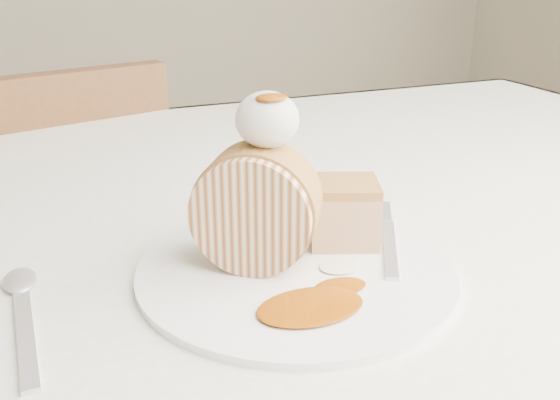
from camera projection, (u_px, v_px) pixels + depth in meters
name	position (u px, v px, depth m)	size (l,w,h in m)	color
table	(259.00, 277.00, 0.68)	(1.40, 0.90, 0.75)	beige
chair_far	(51.00, 265.00, 1.11)	(0.48, 0.48, 0.83)	brown
plate	(296.00, 270.00, 0.50)	(0.26, 0.26, 0.01)	white
roulade_slice	(256.00, 209.00, 0.49)	(0.10, 0.10, 0.05)	beige
cake_chunk	(343.00, 216.00, 0.54)	(0.06, 0.05, 0.05)	#A3723D
whipped_cream	(267.00, 120.00, 0.47)	(0.05, 0.05, 0.04)	silver
caramel_drizzle	(272.00, 90.00, 0.46)	(0.02, 0.02, 0.01)	#8F4005
caramel_pool	(310.00, 306.00, 0.44)	(0.08, 0.05, 0.00)	#8F4005
fork	(390.00, 248.00, 0.53)	(0.02, 0.15, 0.00)	silver
spoon	(26.00, 337.00, 0.42)	(0.02, 0.15, 0.00)	silver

